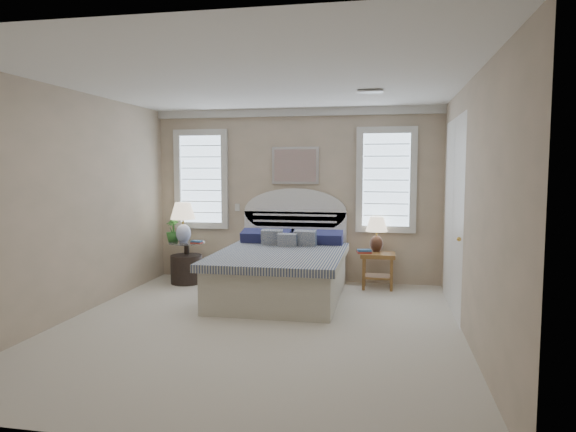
{
  "coord_description": "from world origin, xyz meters",
  "views": [
    {
      "loc": [
        1.41,
        -5.45,
        1.78
      ],
      "look_at": [
        0.17,
        1.0,
        1.17
      ],
      "focal_mm": 32.0,
      "sensor_mm": 36.0,
      "label": 1
    }
  ],
  "objects_px": {
    "side_table_left": "(187,257)",
    "lamp_right": "(377,230)",
    "lamp_left": "(183,218)",
    "bed": "(282,268)",
    "floor_pot": "(186,269)",
    "nightstand_right": "(378,263)"
  },
  "relations": [
    {
      "from": "floor_pot",
      "to": "lamp_left",
      "type": "relative_size",
      "value": 0.77
    },
    {
      "from": "bed",
      "to": "lamp_left",
      "type": "bearing_deg",
      "value": 161.85
    },
    {
      "from": "side_table_left",
      "to": "floor_pot",
      "type": "distance_m",
      "value": 0.19
    },
    {
      "from": "bed",
      "to": "side_table_left",
      "type": "relative_size",
      "value": 3.61
    },
    {
      "from": "side_table_left",
      "to": "lamp_right",
      "type": "xyz_separation_m",
      "value": [
        2.92,
        0.24,
        0.47
      ]
    },
    {
      "from": "nightstand_right",
      "to": "lamp_left",
      "type": "distance_m",
      "value": 3.05
    },
    {
      "from": "floor_pot",
      "to": "lamp_left",
      "type": "bearing_deg",
      "value": 138.97
    },
    {
      "from": "bed",
      "to": "floor_pot",
      "type": "relative_size",
      "value": 4.72
    },
    {
      "from": "floor_pot",
      "to": "lamp_right",
      "type": "xyz_separation_m",
      "value": [
        2.89,
        0.34,
        0.63
      ]
    },
    {
      "from": "floor_pot",
      "to": "lamp_right",
      "type": "relative_size",
      "value": 0.91
    },
    {
      "from": "lamp_right",
      "to": "bed",
      "type": "bearing_deg",
      "value": -146.69
    },
    {
      "from": "bed",
      "to": "nightstand_right",
      "type": "bearing_deg",
      "value": 28.03
    },
    {
      "from": "bed",
      "to": "side_table_left",
      "type": "xyz_separation_m",
      "value": [
        -1.65,
        0.59,
        0.0
      ]
    },
    {
      "from": "bed",
      "to": "nightstand_right",
      "type": "xyz_separation_m",
      "value": [
        1.3,
        0.69,
        0.0
      ]
    },
    {
      "from": "nightstand_right",
      "to": "bed",
      "type": "bearing_deg",
      "value": -151.97
    },
    {
      "from": "bed",
      "to": "floor_pot",
      "type": "distance_m",
      "value": 1.7
    },
    {
      "from": "bed",
      "to": "lamp_left",
      "type": "relative_size",
      "value": 3.63
    },
    {
      "from": "side_table_left",
      "to": "lamp_left",
      "type": "xyz_separation_m",
      "value": [
        -0.03,
        -0.04,
        0.63
      ]
    },
    {
      "from": "bed",
      "to": "side_table_left",
      "type": "distance_m",
      "value": 1.75
    },
    {
      "from": "floor_pot",
      "to": "lamp_right",
      "type": "height_order",
      "value": "lamp_right"
    },
    {
      "from": "side_table_left",
      "to": "floor_pot",
      "type": "xyz_separation_m",
      "value": [
        0.03,
        -0.09,
        -0.17
      ]
    },
    {
      "from": "side_table_left",
      "to": "nightstand_right",
      "type": "bearing_deg",
      "value": 1.94
    }
  ]
}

